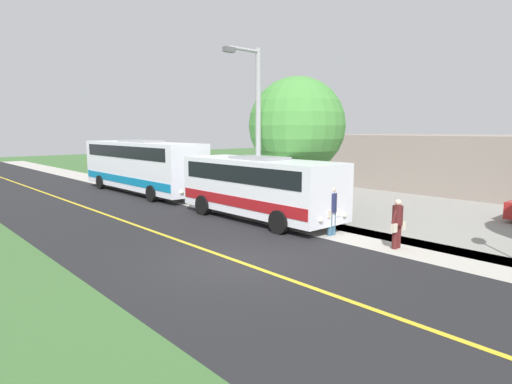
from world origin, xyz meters
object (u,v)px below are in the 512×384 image
(tree_curbside, at_px, (297,126))
(shuttle_bus_front, at_px, (259,185))
(street_light_pole, at_px, (256,125))
(commercial_building, at_px, (483,163))
(pedestrian_waiting, at_px, (332,209))
(transit_bus_rear, at_px, (141,164))
(pedestrian_with_bags, at_px, (397,222))

(tree_curbside, bearing_deg, shuttle_bus_front, 9.79)
(street_light_pole, bearing_deg, commercial_building, 168.57)
(pedestrian_waiting, height_order, street_light_pole, street_light_pole)
(tree_curbside, height_order, commercial_building, tree_curbside)
(shuttle_bus_front, height_order, pedestrian_waiting, shuttle_bus_front)
(transit_bus_rear, xyz_separation_m, pedestrian_waiting, (-0.12, 14.54, -0.79))
(street_light_pole, distance_m, commercial_building, 17.02)
(transit_bus_rear, xyz_separation_m, street_light_pole, (-0.37, 10.10, 2.28))
(street_light_pole, xyz_separation_m, commercial_building, (-16.53, 3.34, -2.30))
(pedestrian_with_bags, distance_m, commercial_building, 17.04)
(shuttle_bus_front, distance_m, pedestrian_waiting, 3.90)
(shuttle_bus_front, height_order, tree_curbside, tree_curbside)
(commercial_building, bearing_deg, tree_curbside, -13.13)
(tree_curbside, relative_size, commercial_building, 0.32)
(transit_bus_rear, xyz_separation_m, pedestrian_with_bags, (-0.28, 17.08, -0.90))
(pedestrian_waiting, bearing_deg, tree_curbside, -122.55)
(transit_bus_rear, bearing_deg, shuttle_bus_front, 90.24)
(pedestrian_with_bags, relative_size, street_light_pole, 0.22)
(shuttle_bus_front, distance_m, tree_curbside, 3.85)
(pedestrian_with_bags, distance_m, pedestrian_waiting, 2.54)
(shuttle_bus_front, relative_size, pedestrian_with_bags, 4.92)
(pedestrian_waiting, xyz_separation_m, tree_curbside, (-2.78, -4.36, 3.05))
(pedestrian_waiting, bearing_deg, pedestrian_with_bags, 93.53)
(street_light_pole, relative_size, commercial_building, 0.37)
(pedestrian_waiting, bearing_deg, street_light_pole, -93.23)
(pedestrian_with_bags, bearing_deg, shuttle_bus_front, -87.90)
(street_light_pole, xyz_separation_m, tree_curbside, (-2.53, 0.08, -0.02))
(pedestrian_with_bags, height_order, tree_curbside, tree_curbside)
(pedestrian_with_bags, bearing_deg, commercial_building, -167.67)
(transit_bus_rear, bearing_deg, commercial_building, 141.50)
(pedestrian_waiting, relative_size, tree_curbside, 0.29)
(shuttle_bus_front, height_order, pedestrian_with_bags, shuttle_bus_front)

